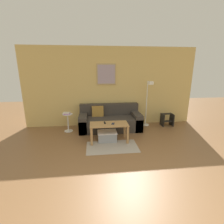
% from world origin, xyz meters
% --- Properties ---
extents(ground_plane, '(16.00, 16.00, 0.00)m').
position_xyz_m(ground_plane, '(0.00, 0.00, 0.00)').
color(ground_plane, brown).
extents(wall_back, '(5.60, 0.09, 2.55)m').
position_xyz_m(wall_back, '(-0.00, 3.59, 1.28)').
color(wall_back, '#D6B76B').
rests_on(wall_back, ground_plane).
extents(area_rug, '(1.27, 0.71, 0.01)m').
position_xyz_m(area_rug, '(-0.15, 1.89, 0.00)').
color(area_rug, '#A39989').
rests_on(area_rug, ground_plane).
extents(couch, '(1.91, 0.85, 0.76)m').
position_xyz_m(couch, '(-0.08, 3.14, 0.27)').
color(couch, '#38332D').
rests_on(couch, ground_plane).
extents(coffee_table, '(1.00, 0.49, 0.48)m').
position_xyz_m(coffee_table, '(-0.19, 2.24, 0.38)').
color(coffee_table, '#AD7F4C').
rests_on(coffee_table, ground_plane).
extents(storage_bin, '(0.51, 0.37, 0.26)m').
position_xyz_m(storage_bin, '(-0.24, 2.27, 0.13)').
color(storage_bin, gray).
rests_on(storage_bin, ground_plane).
extents(floor_lamp, '(0.25, 0.50, 1.50)m').
position_xyz_m(floor_lamp, '(1.17, 3.19, 0.96)').
color(floor_lamp, white).
rests_on(floor_lamp, ground_plane).
extents(side_table, '(0.31, 0.31, 0.56)m').
position_xyz_m(side_table, '(-1.37, 3.07, 0.33)').
color(side_table, white).
rests_on(side_table, ground_plane).
extents(book_stack, '(0.22, 0.19, 0.04)m').
position_xyz_m(book_stack, '(-1.39, 3.06, 0.58)').
color(book_stack, '#8C4C93').
rests_on(book_stack, side_table).
extents(remote_control, '(0.05, 0.15, 0.02)m').
position_xyz_m(remote_control, '(-0.30, 2.31, 0.49)').
color(remote_control, black).
rests_on(remote_control, coffee_table).
extents(cell_phone, '(0.10, 0.15, 0.01)m').
position_xyz_m(cell_phone, '(-0.09, 2.23, 0.49)').
color(cell_phone, '#1E2338').
rests_on(cell_phone, coffee_table).
extents(step_stool, '(0.37, 0.30, 0.41)m').
position_xyz_m(step_stool, '(1.87, 3.22, 0.22)').
color(step_stool, black).
rests_on(step_stool, ground_plane).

